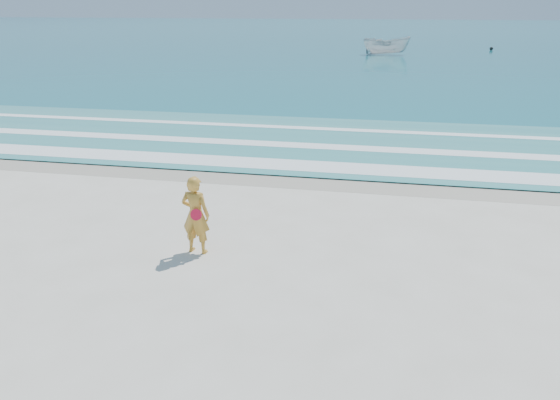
# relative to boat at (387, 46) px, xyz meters

# --- Properties ---
(ground) EXTENTS (400.00, 400.00, 0.00)m
(ground) POSITION_rel_boat_xyz_m (-1.64, -56.23, -1.04)
(ground) COLOR silver
(ground) RESTS_ON ground
(wet_sand) EXTENTS (400.00, 2.40, 0.00)m
(wet_sand) POSITION_rel_boat_xyz_m (-1.64, -47.23, -1.04)
(wet_sand) COLOR #B2A893
(wet_sand) RESTS_ON ground
(ocean) EXTENTS (400.00, 190.00, 0.04)m
(ocean) POSITION_rel_boat_xyz_m (-1.64, 48.77, -1.02)
(ocean) COLOR #19727F
(ocean) RESTS_ON ground
(shallow) EXTENTS (400.00, 10.00, 0.01)m
(shallow) POSITION_rel_boat_xyz_m (-1.64, -42.23, -1.00)
(shallow) COLOR #59B7AD
(shallow) RESTS_ON ocean
(foam_near) EXTENTS (400.00, 1.40, 0.01)m
(foam_near) POSITION_rel_boat_xyz_m (-1.64, -45.93, -0.99)
(foam_near) COLOR white
(foam_near) RESTS_ON shallow
(foam_mid) EXTENTS (400.00, 0.90, 0.01)m
(foam_mid) POSITION_rel_boat_xyz_m (-1.64, -43.03, -0.99)
(foam_mid) COLOR white
(foam_mid) RESTS_ON shallow
(foam_far) EXTENTS (400.00, 0.60, 0.01)m
(foam_far) POSITION_rel_boat_xyz_m (-1.64, -39.73, -0.99)
(foam_far) COLOR white
(foam_far) RESTS_ON shallow
(boat) EXTENTS (5.33, 2.38, 2.00)m
(boat) POSITION_rel_boat_xyz_m (0.00, 0.00, 0.00)
(boat) COLOR silver
(boat) RESTS_ON ocean
(buoy) EXTENTS (0.43, 0.43, 0.43)m
(buoy) POSITION_rel_boat_xyz_m (12.61, 8.74, -0.79)
(buoy) COLOR black
(buoy) RESTS_ON ocean
(woman) EXTENTS (0.73, 0.52, 1.87)m
(woman) POSITION_rel_boat_xyz_m (-3.40, -53.43, -0.10)
(woman) COLOR gold
(woman) RESTS_ON ground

